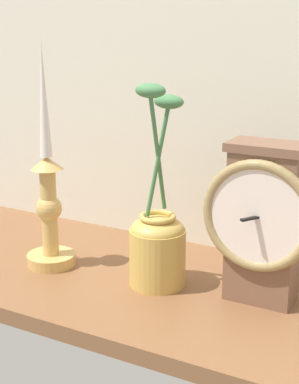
% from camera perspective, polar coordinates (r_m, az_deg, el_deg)
% --- Properties ---
extents(ground_plane, '(1.00, 0.36, 0.02)m').
position_cam_1_polar(ground_plane, '(0.94, -1.11, -8.80)').
color(ground_plane, brown).
extents(back_wall, '(1.20, 0.02, 0.65)m').
position_cam_1_polar(back_wall, '(1.01, 4.13, 12.84)').
color(back_wall, silver).
rests_on(back_wall, ground_plane).
extents(mantel_clock, '(0.15, 0.09, 0.23)m').
position_cam_1_polar(mantel_clock, '(0.83, 10.74, -2.74)').
color(mantel_clock, brown).
rests_on(mantel_clock, ground_plane).
extents(candlestick_tall_left, '(0.08, 0.08, 0.36)m').
position_cam_1_polar(candlestick_tall_left, '(0.95, -9.61, -0.84)').
color(candlestick_tall_left, tan).
rests_on(candlestick_tall_left, ground_plane).
extents(brass_vase_jar, '(0.08, 0.09, 0.30)m').
position_cam_1_polar(brass_vase_jar, '(0.88, 0.78, -4.60)').
color(brass_vase_jar, tan).
rests_on(brass_vase_jar, ground_plane).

